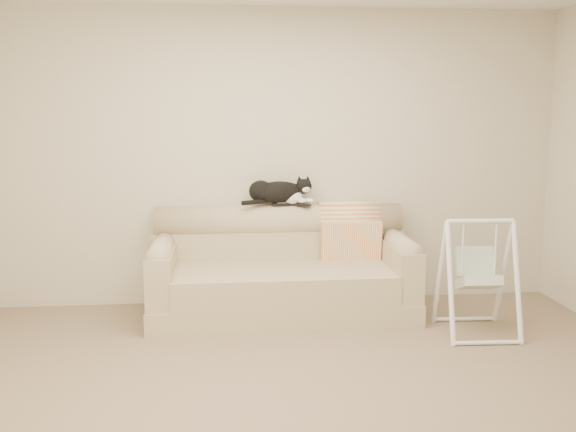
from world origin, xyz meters
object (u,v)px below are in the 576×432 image
(sofa, at_px, (282,273))
(tuxedo_cat, at_px, (278,192))
(remote_b, at_px, (301,205))
(baby_swing, at_px, (477,276))
(remote_a, at_px, (283,204))

(sofa, xyz_separation_m, tuxedo_cat, (-0.01, 0.24, 0.66))
(sofa, height_order, tuxedo_cat, tuxedo_cat)
(sofa, relative_size, remote_b, 13.18)
(remote_b, distance_m, baby_swing, 1.59)
(remote_b, bearing_deg, tuxedo_cat, 167.36)
(remote_a, distance_m, tuxedo_cat, 0.11)
(baby_swing, bearing_deg, sofa, 156.00)
(remote_a, height_order, remote_b, remote_a)
(remote_b, height_order, baby_swing, remote_b)
(sofa, distance_m, baby_swing, 1.60)
(remote_a, height_order, tuxedo_cat, tuxedo_cat)
(remote_a, xyz_separation_m, tuxedo_cat, (-0.03, 0.01, 0.11))
(sofa, distance_m, tuxedo_cat, 0.71)
(baby_swing, bearing_deg, remote_a, 148.47)
(remote_b, xyz_separation_m, tuxedo_cat, (-0.20, 0.04, 0.11))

